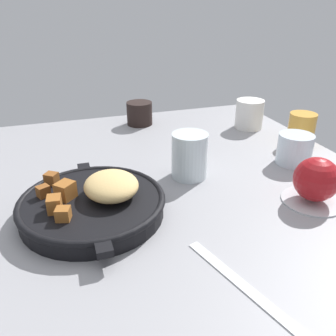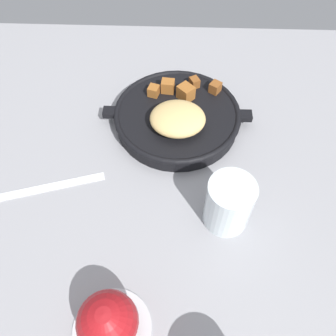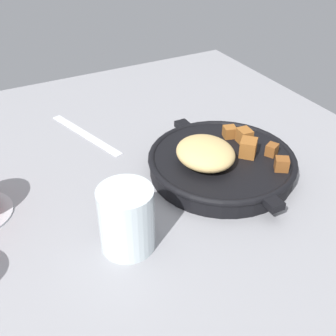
# 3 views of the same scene
# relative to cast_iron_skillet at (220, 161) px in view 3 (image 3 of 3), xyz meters

# --- Properties ---
(ground_plane) EXTENTS (1.09, 0.95, 0.02)m
(ground_plane) POSITION_rel_cast_iron_skillet_xyz_m (-0.01, 0.13, -0.04)
(ground_plane) COLOR gray
(cast_iron_skillet) EXTENTS (0.30, 0.26, 0.07)m
(cast_iron_skillet) POSITION_rel_cast_iron_skillet_xyz_m (0.00, 0.00, 0.00)
(cast_iron_skillet) COLOR black
(cast_iron_skillet) RESTS_ON ground_plane
(butter_knife) EXTENTS (0.21, 0.08, 0.00)m
(butter_knife) POSITION_rel_cast_iron_skillet_xyz_m (0.24, 0.16, -0.02)
(butter_knife) COLOR silver
(butter_knife) RESTS_ON ground_plane
(water_glass_tall) EXTENTS (0.08, 0.08, 0.10)m
(water_glass_tall) POSITION_rel_cast_iron_skillet_xyz_m (-0.09, 0.21, 0.02)
(water_glass_tall) COLOR silver
(water_glass_tall) RESTS_ON ground_plane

